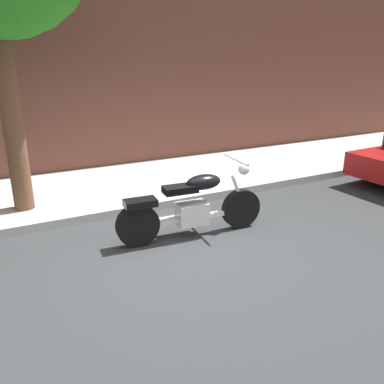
% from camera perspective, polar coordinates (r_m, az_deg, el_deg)
% --- Properties ---
extents(ground_plane, '(60.00, 60.00, 0.00)m').
position_cam_1_polar(ground_plane, '(5.55, -2.14, -8.01)').
color(ground_plane, '#303335').
extents(sidewalk, '(22.88, 2.71, 0.14)m').
position_cam_1_polar(sidewalk, '(7.95, -10.65, 0.77)').
color(sidewalk, '#AEAEAE').
rests_on(sidewalk, ground).
extents(motorcycle, '(2.23, 0.70, 1.11)m').
position_cam_1_polar(motorcycle, '(5.72, -0.04, -2.19)').
color(motorcycle, black).
rests_on(motorcycle, ground).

